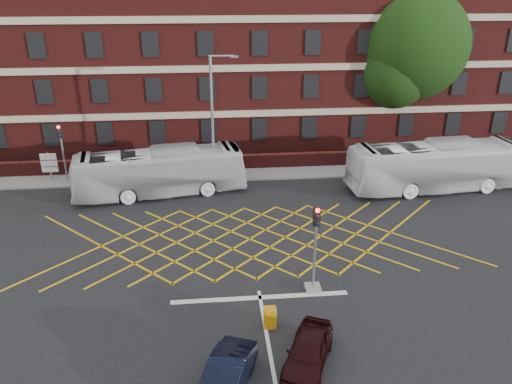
{
  "coord_description": "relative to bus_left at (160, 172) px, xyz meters",
  "views": [
    {
      "loc": [
        -2.01,
        -22.14,
        13.26
      ],
      "look_at": [
        0.31,
        1.5,
        3.03
      ],
      "focal_mm": 35.0,
      "sensor_mm": 36.0,
      "label": 1
    }
  ],
  "objects": [
    {
      "name": "car_navy",
      "position": [
        3.54,
        -17.76,
        -0.94
      ],
      "size": [
        2.6,
        3.96,
        1.23
      ],
      "primitive_type": "imported",
      "rotation": [
        0.0,
        0.0,
        -0.38
      ],
      "color": "black",
      "rests_on": "ground"
    },
    {
      "name": "traffic_light_far",
      "position": [
        -6.66,
        2.44,
        0.21
      ],
      "size": [
        0.7,
        0.7,
        4.27
      ],
      "color": "slate",
      "rests_on": "ground"
    },
    {
      "name": "traffic_light_near",
      "position": [
        7.81,
        -11.98,
        0.21
      ],
      "size": [
        0.7,
        0.7,
        4.27
      ],
      "color": "slate",
      "rests_on": "ground"
    },
    {
      "name": "stop_line",
      "position": [
        5.32,
        -12.35,
        -1.54
      ],
      "size": [
        8.0,
        0.3,
        0.02
      ],
      "primitive_type": "cube",
      "color": "silver",
      "rests_on": "ground"
    },
    {
      "name": "far_pavement",
      "position": [
        5.32,
        3.15,
        -1.49
      ],
      "size": [
        60.0,
        3.0,
        0.12
      ],
      "primitive_type": "cube",
      "color": "slate",
      "rests_on": "ground"
    },
    {
      "name": "bus_right",
      "position": [
        18.38,
        -1.01,
        0.11
      ],
      "size": [
        12.14,
        3.67,
        3.33
      ],
      "primitive_type": "imported",
      "rotation": [
        0.0,
        0.0,
        1.64
      ],
      "color": "silver",
      "rests_on": "ground"
    },
    {
      "name": "boundary_wall",
      "position": [
        5.32,
        4.15,
        -1.0
      ],
      "size": [
        56.0,
        0.5,
        1.1
      ],
      "primitive_type": "cube",
      "color": "#4A1313",
      "rests_on": "ground"
    },
    {
      "name": "street_lamp",
      "position": [
        3.63,
        0.63,
        1.5
      ],
      "size": [
        2.25,
        1.0,
        8.88
      ],
      "color": "slate",
      "rests_on": "ground"
    },
    {
      "name": "direction_signs",
      "position": [
        -7.82,
        2.82,
        -0.18
      ],
      "size": [
        1.1,
        0.16,
        2.2
      ],
      "color": "gray",
      "rests_on": "ground"
    },
    {
      "name": "utility_cabinet",
      "position": [
        5.51,
        -14.4,
        -1.1
      ],
      "size": [
        0.5,
        0.44,
        0.9
      ],
      "primitive_type": "cube",
      "color": "#CB860B",
      "rests_on": "ground"
    },
    {
      "name": "box_junction_hatching",
      "position": [
        5.32,
        -6.85,
        -1.55
      ],
      "size": [
        8.22,
        8.22,
        0.02
      ],
      "primitive_type": "cube",
      "rotation": [
        0.0,
        0.0,
        0.79
      ],
      "color": "#CC990C",
      "rests_on": "ground"
    },
    {
      "name": "victorian_building",
      "position": [
        5.56,
        13.15,
        6.28
      ],
      "size": [
        51.0,
        12.17,
        20.4
      ],
      "color": "#551815",
      "rests_on": "ground"
    },
    {
      "name": "ground",
      "position": [
        5.32,
        -8.85,
        -1.55
      ],
      "size": [
        120.0,
        120.0,
        0.0
      ],
      "primitive_type": "plane",
      "color": "black",
      "rests_on": "ground"
    },
    {
      "name": "deciduous_tree",
      "position": [
        19.61,
        8.56,
        6.17
      ],
      "size": [
        8.83,
        8.83,
        12.75
      ],
      "color": "black",
      "rests_on": "ground"
    },
    {
      "name": "car_maroon",
      "position": [
        6.64,
        -16.69,
        -0.95
      ],
      "size": [
        2.75,
        3.83,
        1.21
      ],
      "primitive_type": "imported",
      "rotation": [
        0.0,
        0.0,
        -0.42
      ],
      "color": "black",
      "rests_on": "ground"
    },
    {
      "name": "bus_left",
      "position": [
        0.0,
        0.0,
        0.0
      ],
      "size": [
        11.43,
        4.31,
        3.11
      ],
      "primitive_type": "imported",
      "rotation": [
        0.0,
        0.0,
        1.73
      ],
      "color": "silver",
      "rests_on": "ground"
    }
  ]
}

